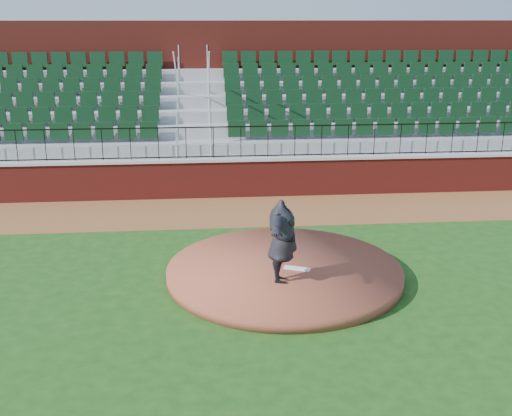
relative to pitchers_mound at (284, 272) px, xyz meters
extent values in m
plane|color=#1A4413|center=(-0.54, -0.36, -0.12)|extent=(90.00, 90.00, 0.00)
cube|color=brown|center=(-0.54, 5.04, -0.12)|extent=(34.00, 3.20, 0.01)
cube|color=maroon|center=(-0.54, 6.64, 0.47)|extent=(34.00, 0.35, 1.20)
cube|color=#B7B7B7|center=(-0.54, 6.64, 1.12)|extent=(34.00, 0.45, 0.10)
cube|color=maroon|center=(-0.54, 12.16, 2.62)|extent=(34.00, 0.50, 5.50)
cylinder|color=brown|center=(0.00, 0.00, 0.00)|extent=(5.31, 5.31, 0.25)
cube|color=white|center=(0.26, -0.17, 0.14)|extent=(0.60, 0.36, 0.04)
imported|color=black|center=(-0.16, -0.79, 1.04)|extent=(0.99, 2.31, 1.82)
camera|label=1|loc=(-1.77, -12.73, 5.52)|focal=43.14mm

